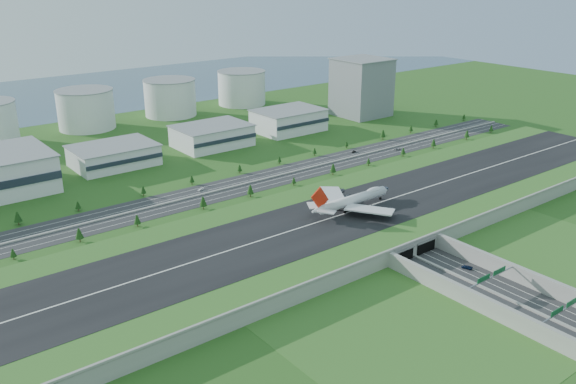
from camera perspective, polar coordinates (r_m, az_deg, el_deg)
ground at (r=351.85m, az=5.58°, el=-3.17°), size 1200.00×1200.00×0.00m
airfield_deck at (r=350.17m, az=5.62°, el=-2.55°), size 520.00×100.00×9.20m
underpass_road at (r=294.17m, az=19.10°, el=-8.53°), size 38.80×120.40×8.00m
sign_gantry_near at (r=294.57m, az=18.47°, el=-7.63°), size 38.70×0.70×9.80m
sign_gantry_far at (r=279.97m, az=24.43°, el=-10.03°), size 38.70×0.70×9.80m
north_expressway at (r=420.65m, az=-3.29°, el=0.93°), size 560.00×36.00×0.12m
tree_row at (r=421.55m, az=-2.31°, el=1.64°), size 504.76×48.66×8.40m
hangar_mid_a at (r=472.08m, az=-15.99°, el=3.29°), size 58.00×42.00×15.00m
hangar_mid_b at (r=507.63m, az=-7.13°, el=5.23°), size 58.00×42.00×17.00m
hangar_mid_c at (r=551.05m, az=0.05°, el=6.71°), size 58.00×42.00×19.00m
office_tower at (r=612.40m, az=6.89°, el=9.68°), size 46.00×46.00×55.00m
fuel_tank_b at (r=587.27m, az=-18.39°, el=7.33°), size 50.00×50.00×35.00m
fuel_tank_c at (r=619.86m, az=-10.97°, el=8.64°), size 50.00×50.00×35.00m
fuel_tank_d at (r=661.83m, az=-4.35°, el=9.69°), size 50.00×50.00×35.00m
bay_water at (r=759.75m, az=-20.28°, el=8.55°), size 1200.00×260.00×0.06m
boeing_747 at (r=352.99m, az=6.05°, el=-0.74°), size 62.15×58.77×19.22m
car_0 at (r=297.03m, az=14.55°, el=-8.30°), size 2.59×4.18×1.33m
car_1 at (r=276.04m, az=22.88°, el=-11.70°), size 1.85×4.66×1.51m
car_2 at (r=314.80m, az=16.39°, el=-6.76°), size 4.01×5.91×1.50m
car_5 at (r=489.76m, az=6.17°, el=3.78°), size 5.07×3.35×1.58m
car_6 at (r=502.11m, az=10.22°, el=3.98°), size 5.49×4.05×1.39m
car_7 at (r=408.01m, az=-8.17°, el=0.23°), size 5.00×2.85×1.36m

